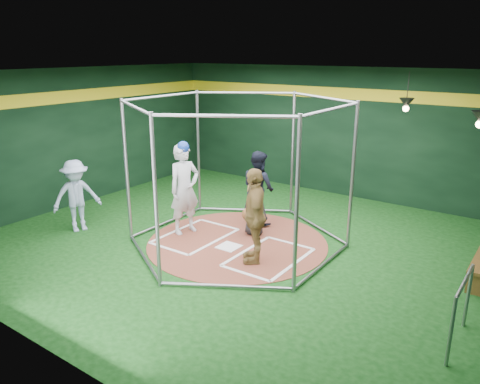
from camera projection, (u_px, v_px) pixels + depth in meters
The scene contains 13 objects.
room_shell at pixel (237, 162), 9.40m from camera, with size 10.10×9.10×3.53m.
clay_disc at pixel (237, 242), 9.90m from camera, with size 3.80×3.80×0.01m, color brown.
home_plate at pixel (229, 247), 9.67m from camera, with size 0.43×0.43×0.01m, color white.
batter_box_left at pixel (195, 236), 10.23m from camera, with size 1.17×1.77×0.01m.
batter_box_right at pixel (269, 257), 9.18m from camera, with size 1.17×1.77×0.01m.
batting_cage at pixel (237, 174), 9.47m from camera, with size 4.05×4.67×3.00m.
pendant_lamp_near at pixel (406, 103), 10.70m from camera, with size 0.34×0.34×0.90m.
batter_figure at pixel (185, 188), 10.18m from camera, with size 0.66×0.83×2.05m.
visitor_leopard at pixel (255, 216), 8.79m from camera, with size 1.08×0.45×1.84m, color #B08D4B.
catcher_figure at pixel (254, 210), 10.16m from camera, with size 0.61×0.62×1.13m.
umpire at pixel (258, 187), 10.80m from camera, with size 0.83×0.65×1.71m, color black.
bystander_blue at pixel (76, 196), 10.37m from camera, with size 1.05×0.60×1.62m, color #95A5C5.
steel_railing at pixel (462, 302), 6.30m from camera, with size 0.05×1.16×1.00m.
Camera 1 is at (5.33, -7.45, 3.93)m, focal length 35.00 mm.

